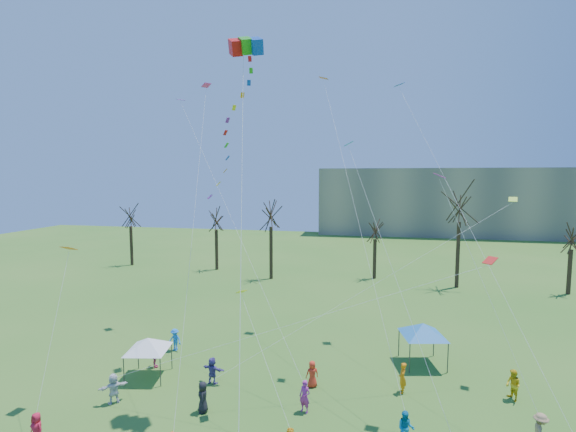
% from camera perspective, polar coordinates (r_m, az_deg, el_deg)
% --- Properties ---
extents(distant_building, '(60.00, 14.00, 15.00)m').
position_cam_1_polar(distant_building, '(98.73, 22.48, 1.90)').
color(distant_building, gray).
rests_on(distant_building, ground).
extents(bare_tree_row, '(71.91, 9.24, 12.20)m').
position_cam_1_polar(bare_tree_row, '(50.70, 12.26, -1.09)').
color(bare_tree_row, black).
rests_on(bare_tree_row, ground).
extents(big_box_kite, '(2.33, 5.41, 19.66)m').
position_cam_1_polar(big_box_kite, '(21.95, -7.28, 12.05)').
color(big_box_kite, red).
rests_on(big_box_kite, ground).
extents(canopy_tent_white, '(3.46, 3.46, 2.64)m').
position_cam_1_polar(canopy_tent_white, '(28.62, -19.28, -16.80)').
color(canopy_tent_white, '#3F3F44').
rests_on(canopy_tent_white, ground).
extents(canopy_tent_blue, '(3.83, 3.83, 2.93)m').
position_cam_1_polar(canopy_tent_blue, '(30.22, 18.64, -15.05)').
color(canopy_tent_blue, '#3F3F44').
rests_on(canopy_tent_blue, ground).
extents(festival_crowd, '(25.28, 12.12, 1.85)m').
position_cam_1_polar(festival_crowd, '(24.07, 2.06, -24.63)').
color(festival_crowd, red).
rests_on(festival_crowd, ground).
extents(small_kites_aloft, '(26.34, 18.44, 29.91)m').
position_cam_1_polar(small_kites_aloft, '(26.76, 2.93, 6.71)').
color(small_kites_aloft, '#E45F0C').
rests_on(small_kites_aloft, ground).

